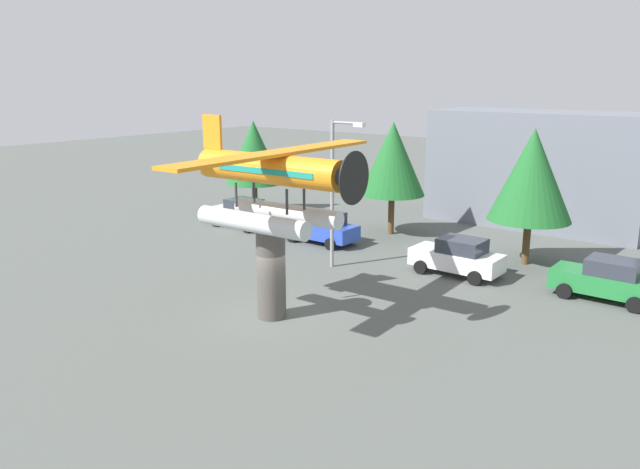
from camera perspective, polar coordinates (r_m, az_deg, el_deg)
The scene contains 12 objects.
ground_plane at distance 24.43m, azimuth -4.37°, elevation -7.43°, with size 140.00×140.00×0.00m, color #515651.
display_pedestal at distance 23.84m, azimuth -4.45°, elevation -3.45°, with size 1.10×1.10×3.55m, color #4C4742.
floatplane_monument at distance 22.96m, azimuth -4.36°, elevation 4.73°, with size 6.96×10.44×4.00m.
car_near_silver at distance 38.76m, azimuth -7.08°, elevation 1.95°, with size 4.20×2.02×1.76m.
car_mid_blue at distance 34.74m, azimuth 0.15°, elevation 0.65°, with size 4.20×2.02×1.76m.
car_far_white at distance 29.79m, azimuth 12.37°, elevation -1.96°, with size 4.20×2.02×1.76m.
car_distant_green at distance 28.43m, azimuth 24.60°, elevation -3.71°, with size 4.20×2.02×1.76m.
streetlight_primary at distance 29.57m, azimuth 1.45°, elevation 4.71°, with size 1.84×0.28×7.04m.
storefront_building at distance 41.23m, azimuth 19.32°, elevation 5.65°, with size 12.92×5.59×6.95m, color slate.
tree_west at distance 42.66m, azimuth -6.02°, elevation 7.41°, with size 3.79×3.79×6.18m.
tree_east at distance 36.43m, azimuth 6.61°, elevation 6.82°, with size 3.76×3.76×6.52m.
tree_center_back at distance 31.76m, azimuth 18.65°, elevation 5.12°, with size 3.98×3.98×6.63m.
Camera 1 is at (15.40, -16.74, 8.92)m, focal length 35.31 mm.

